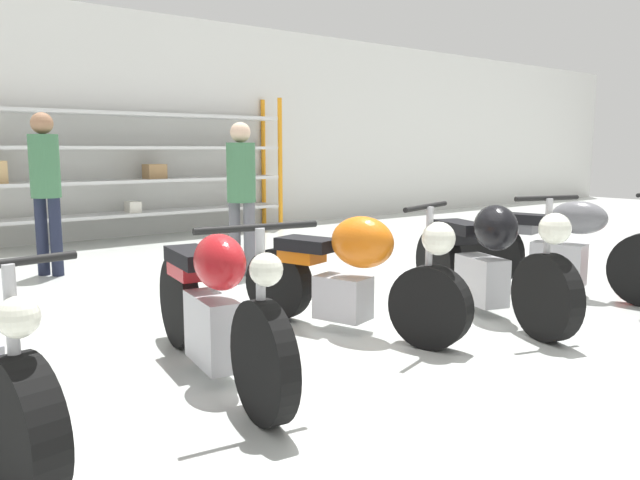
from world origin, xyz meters
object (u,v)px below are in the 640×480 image
(motorcycle_orange, at_px, (352,274))
(motorcycle_grey, at_px, (566,248))
(toolbox, at_px, (640,273))
(motorcycle_red, at_px, (214,306))
(person_near_rack, at_px, (241,186))
(person_browsing, at_px, (45,180))
(shelving_rack, at_px, (136,165))
(motorcycle_black, at_px, (487,261))

(motorcycle_orange, relative_size, motorcycle_grey, 0.90)
(motorcycle_orange, relative_size, toolbox, 4.39)
(motorcycle_red, height_order, person_near_rack, person_near_rack)
(toolbox, bearing_deg, motorcycle_orange, 170.41)
(person_browsing, bearing_deg, shelving_rack, -170.33)
(shelving_rack, xyz_separation_m, person_browsing, (-1.92, -2.20, -0.08))
(shelving_rack, distance_m, person_browsing, 2.92)
(motorcycle_orange, height_order, motorcycle_black, motorcycle_black)
(motorcycle_orange, distance_m, motorcycle_grey, 2.50)
(motorcycle_orange, height_order, person_browsing, person_browsing)
(motorcycle_orange, xyz_separation_m, toolbox, (3.46, -0.58, -0.33))
(motorcycle_grey, xyz_separation_m, toolbox, (0.97, -0.28, -0.32))
(shelving_rack, height_order, person_browsing, shelving_rack)
(motorcycle_red, distance_m, motorcycle_grey, 3.79)
(person_browsing, distance_m, person_near_rack, 2.17)
(motorcycle_red, distance_m, person_near_rack, 3.28)
(motorcycle_black, distance_m, toolbox, 2.25)
(shelving_rack, distance_m, motorcycle_black, 6.36)
(motorcycle_grey, relative_size, person_near_rack, 1.25)
(motorcycle_red, xyz_separation_m, toolbox, (4.76, -0.38, -0.32))
(person_browsing, xyz_separation_m, person_near_rack, (1.73, -1.31, -0.07))
(shelving_rack, bearing_deg, motorcycle_orange, -96.53)
(shelving_rack, xyz_separation_m, motorcycle_grey, (1.80, -6.30, -0.70))
(motorcycle_grey, height_order, toolbox, motorcycle_grey)
(toolbox, bearing_deg, person_near_rack, 134.01)
(motorcycle_black, bearing_deg, toolbox, 100.73)
(motorcycle_red, height_order, motorcycle_orange, motorcycle_red)
(shelving_rack, relative_size, motorcycle_red, 2.38)
(motorcycle_red, distance_m, person_browsing, 4.05)
(shelving_rack, relative_size, motorcycle_grey, 2.36)
(person_browsing, height_order, toolbox, person_browsing)
(motorcycle_grey, bearing_deg, toolbox, 61.12)
(toolbox, bearing_deg, motorcycle_black, 172.94)
(motorcycle_orange, relative_size, motorcycle_black, 0.90)
(shelving_rack, xyz_separation_m, motorcycle_red, (-1.99, -6.20, -0.70))
(motorcycle_orange, xyz_separation_m, person_near_rack, (0.50, 2.48, 0.54))
(person_near_rack, bearing_deg, motorcycle_black, 70.03)
(motorcycle_orange, relative_size, person_near_rack, 1.13)
(shelving_rack, height_order, person_near_rack, shelving_rack)
(person_near_rack, bearing_deg, shelving_rack, -128.05)
(shelving_rack, bearing_deg, motorcycle_red, -107.80)
(shelving_rack, height_order, motorcycle_grey, shelving_rack)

